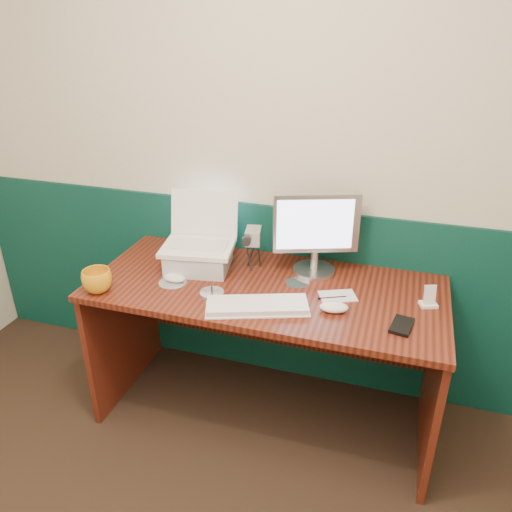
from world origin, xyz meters
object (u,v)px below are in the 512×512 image
(desk, at_px, (265,353))
(camcorder, at_px, (253,249))
(laptop, at_px, (197,222))
(monitor, at_px, (316,234))
(keyboard, at_px, (257,306))
(mug, at_px, (97,281))

(desk, xyz_separation_m, camcorder, (-0.11, 0.16, 0.47))
(laptop, distance_m, camcorder, 0.30)
(monitor, bearing_deg, keyboard, -131.38)
(laptop, xyz_separation_m, mug, (-0.34, -0.34, -0.19))
(keyboard, bearing_deg, monitor, 48.62)
(monitor, height_order, camcorder, monitor)
(desk, distance_m, mug, 0.86)
(desk, relative_size, laptop, 4.79)
(keyboard, height_order, mug, mug)
(keyboard, distance_m, mug, 0.72)
(desk, distance_m, camcorder, 0.51)
(camcorder, bearing_deg, keyboard, -81.77)
(monitor, height_order, keyboard, monitor)
(keyboard, xyz_separation_m, mug, (-0.72, -0.07, 0.04))
(monitor, distance_m, mug, 1.01)
(laptop, height_order, mug, laptop)
(monitor, xyz_separation_m, mug, (-0.88, -0.47, -0.14))
(keyboard, bearing_deg, laptop, 124.79)
(camcorder, bearing_deg, desk, -66.91)
(desk, height_order, laptop, laptop)
(desk, xyz_separation_m, mug, (-0.70, -0.27, 0.43))
(monitor, distance_m, camcorder, 0.31)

